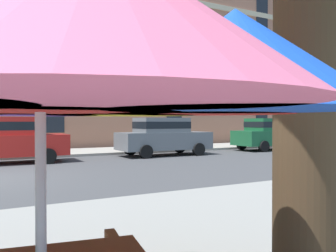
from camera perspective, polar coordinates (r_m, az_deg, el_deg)
sedan_red at (r=14.80m, az=-24.36°, el=-1.87°), size 4.40×1.98×1.78m
sedan_gray at (r=16.69m, az=-0.78°, el=-1.53°), size 4.40×1.98×1.78m
sedan_green at (r=20.79m, az=16.13°, el=-1.11°), size 4.40×1.98×1.78m
patio_umbrella at (r=2.09m, az=-19.90°, el=8.82°), size 3.38×3.38×2.21m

